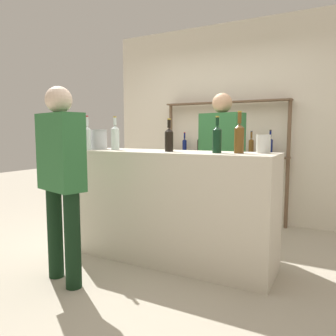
% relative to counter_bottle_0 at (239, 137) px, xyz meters
% --- Properties ---
extents(ground_plane, '(16.00, 16.00, 0.00)m').
position_rel_counter_bottle_0_xyz_m(ground_plane, '(-0.69, -0.01, -1.22)').
color(ground_plane, '#B2A893').
extents(bar_counter, '(2.06, 0.56, 1.08)m').
position_rel_counter_bottle_0_xyz_m(bar_counter, '(-0.69, -0.01, -0.68)').
color(bar_counter, beige).
rests_on(bar_counter, ground_plane).
extents(back_wall, '(3.66, 0.12, 2.80)m').
position_rel_counter_bottle_0_xyz_m(back_wall, '(-0.69, 1.87, 0.18)').
color(back_wall, beige).
rests_on(back_wall, ground_plane).
extents(back_shelf, '(1.78, 0.18, 1.69)m').
position_rel_counter_bottle_0_xyz_m(back_shelf, '(-0.69, 1.69, -0.11)').
color(back_shelf, brown).
rests_on(back_shelf, ground_plane).
extents(counter_bottle_0, '(0.08, 0.08, 0.36)m').
position_rel_counter_bottle_0_xyz_m(counter_bottle_0, '(0.00, 0.00, 0.00)').
color(counter_bottle_0, brown).
rests_on(counter_bottle_0, bar_counter).
extents(counter_bottle_1, '(0.08, 0.08, 0.34)m').
position_rel_counter_bottle_0_xyz_m(counter_bottle_1, '(-1.29, -0.05, -0.00)').
color(counter_bottle_1, silver).
rests_on(counter_bottle_1, bar_counter).
extents(counter_bottle_2, '(0.08, 0.08, 0.32)m').
position_rel_counter_bottle_0_xyz_m(counter_bottle_2, '(-0.18, -0.05, -0.01)').
color(counter_bottle_2, black).
rests_on(counter_bottle_2, bar_counter).
extents(counter_bottle_3, '(0.08, 0.08, 0.31)m').
position_rel_counter_bottle_0_xyz_m(counter_bottle_3, '(-0.66, -0.05, -0.02)').
color(counter_bottle_3, black).
rests_on(counter_bottle_3, bar_counter).
extents(counter_bottle_4, '(0.07, 0.07, 0.35)m').
position_rel_counter_bottle_0_xyz_m(counter_bottle_4, '(-1.54, -0.19, -0.01)').
color(counter_bottle_4, silver).
rests_on(counter_bottle_4, bar_counter).
extents(ice_bucket, '(0.20, 0.20, 0.21)m').
position_rel_counter_bottle_0_xyz_m(ice_bucket, '(-1.54, -0.03, -0.03)').
color(ice_bucket, '#B2B2B7').
rests_on(ice_bucket, bar_counter).
extents(cork_jar, '(0.12, 0.12, 0.16)m').
position_rel_counter_bottle_0_xyz_m(cork_jar, '(0.18, 0.13, -0.06)').
color(cork_jar, silver).
rests_on(cork_jar, bar_counter).
extents(server_behind_counter, '(0.53, 0.32, 1.70)m').
position_rel_counter_bottle_0_xyz_m(server_behind_counter, '(-0.42, 0.77, -0.23)').
color(server_behind_counter, black).
rests_on(server_behind_counter, ground_plane).
extents(customer_left, '(0.50, 0.32, 1.63)m').
position_rel_counter_bottle_0_xyz_m(customer_left, '(-1.23, -0.86, -0.27)').
color(customer_left, black).
rests_on(customer_left, ground_plane).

